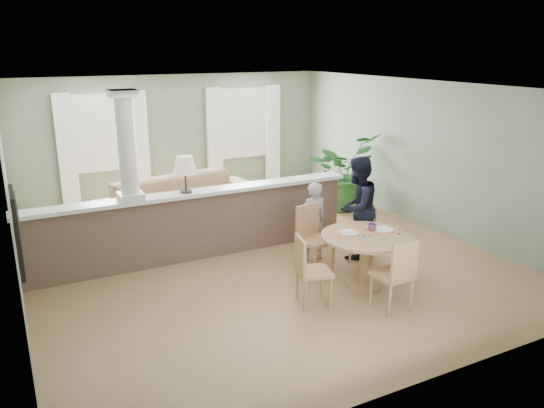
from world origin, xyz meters
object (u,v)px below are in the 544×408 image
sofa (183,202)px  man_person (357,208)px  dining_table (365,245)px  chair_side (309,268)px  child_person (313,222)px  chair_far_man (363,231)px  chair_near (397,272)px  chair_far_boy (313,235)px  houseplant (342,172)px

sofa → man_person: bearing=-64.6°
dining_table → chair_side: size_ratio=1.32×
child_person → man_person: 0.74m
chair_far_man → chair_near: bearing=-68.3°
chair_far_man → chair_side: 1.84m
chair_far_boy → child_person: (0.21, 0.33, 0.08)m
child_person → man_person: man_person is taller
chair_far_man → man_person: bearing=146.2°
houseplant → dining_table: (-1.84, -3.28, -0.19)m
chair_near → man_person: size_ratio=0.60×
chair_side → child_person: child_person is taller
sofa → dining_table: (1.46, -3.70, 0.15)m
sofa → child_person: size_ratio=2.43×
dining_table → chair_far_boy: chair_far_boy is taller
sofa → man_person: man_person is taller
man_person → sofa: bearing=-77.4°
chair_far_boy → chair_near: 1.65m
houseplant → dining_table: size_ratio=1.26×
sofa → chair_far_boy: (1.08, -2.90, 0.10)m
chair_near → man_person: (0.65, 1.76, 0.28)m
houseplant → man_person: (-1.31, -2.34, 0.03)m
dining_table → chair_near: bearing=-98.5°
sofa → chair_far_boy: 3.09m
chair_far_boy → chair_far_man: bearing=-12.1°
man_person → chair_far_boy: bearing=-14.6°
dining_table → houseplant: bearing=60.8°
chair_far_boy → chair_near: (0.25, -1.63, -0.02)m
sofa → child_person: (1.29, -2.56, 0.18)m
houseplant → chair_far_man: houseplant is taller
chair_far_man → chair_near: 1.75m
sofa → chair_far_man: (2.01, -2.91, 0.02)m
chair_near → chair_far_man: bearing=-115.7°
dining_table → chair_near: (-0.12, -0.82, -0.06)m
chair_far_boy → chair_side: 1.16m
chair_side → man_person: 1.92m
chair_far_boy → child_person: size_ratio=0.79×
sofa → dining_table: 3.98m
dining_table → chair_far_boy: bearing=114.7°
chair_side → child_person: bearing=-19.8°
houseplant → man_person: size_ratio=0.96×
chair_far_man → sofa: bearing=169.2°
chair_far_boy → man_person: (0.90, 0.13, 0.27)m
chair_far_man → chair_near: size_ratio=0.87×
dining_table → chair_far_man: bearing=55.0°
chair_near → child_person: bearing=-91.8°
dining_table → chair_side: 1.03m
houseplant → child_person: size_ratio=1.24×
sofa → chair_far_boy: chair_far_boy is taller
chair_far_boy → chair_far_man: size_ratio=1.18×
chair_side → man_person: (1.54, 1.10, 0.30)m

